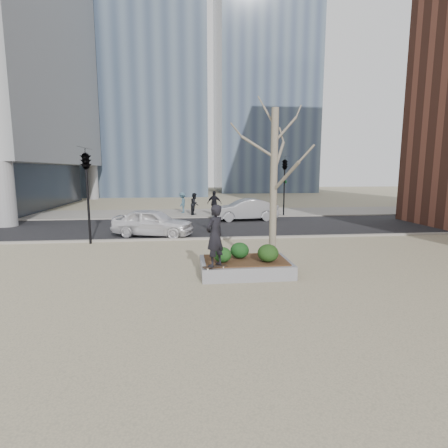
{
  "coord_description": "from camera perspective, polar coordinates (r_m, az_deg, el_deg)",
  "views": [
    {
      "loc": [
        -0.98,
        -11.29,
        3.46
      ],
      "look_at": [
        0.5,
        2.0,
        1.4
      ],
      "focal_mm": 28.0,
      "sensor_mm": 36.0,
      "label": 1
    }
  ],
  "objects": [
    {
      "name": "ground",
      "position": [
        11.85,
        -1.35,
        -8.23
      ],
      "size": [
        120.0,
        120.0,
        0.0
      ],
      "primitive_type": "plane",
      "color": "tan",
      "rests_on": "ground"
    },
    {
      "name": "planter_mulch",
      "position": [
        11.84,
        3.5,
        -5.88
      ],
      "size": [
        2.7,
        1.7,
        0.04
      ],
      "primitive_type": "cube",
      "color": "#382314",
      "rests_on": "planter"
    },
    {
      "name": "street",
      "position": [
        21.59,
        -3.67,
        -0.45
      ],
      "size": [
        60.0,
        8.0,
        0.02
      ],
      "primitive_type": "cube",
      "color": "black",
      "rests_on": "ground"
    },
    {
      "name": "building_glass_a",
      "position": [
        56.81,
        -12.55,
        28.16
      ],
      "size": [
        16.0,
        16.0,
        45.0
      ],
      "primitive_type": "cube",
      "color": "slate",
      "rests_on": "ground"
    },
    {
      "name": "car_third",
      "position": [
        29.19,
        30.59,
        2.03
      ],
      "size": [
        4.69,
        3.06,
        1.26
      ],
      "primitive_type": "imported",
      "rotation": [
        0.0,
        0.0,
        5.04
      ],
      "color": "slate",
      "rests_on": "street"
    },
    {
      "name": "police_car",
      "position": [
        18.76,
        -11.55,
        0.25
      ],
      "size": [
        4.54,
        2.85,
        1.44
      ],
      "primitive_type": "imported",
      "rotation": [
        0.0,
        0.0,
        1.28
      ],
      "color": "white",
      "rests_on": "street"
    },
    {
      "name": "skateboarder",
      "position": [
        10.67,
        -1.52,
        -1.93
      ],
      "size": [
        0.82,
        0.82,
        1.91
      ],
      "primitive_type": "imported",
      "rotation": [
        0.0,
        0.0,
        3.92
      ],
      "color": "black",
      "rests_on": "skateboard"
    },
    {
      "name": "sycamore_tree",
      "position": [
        11.97,
        8.2,
        10.25
      ],
      "size": [
        2.8,
        2.8,
        6.6
      ],
      "primitive_type": null,
      "color": "gray",
      "rests_on": "planter_mulch"
    },
    {
      "name": "pedestrian_c",
      "position": [
        26.71,
        -1.57,
        3.4
      ],
      "size": [
        1.19,
        0.78,
        1.88
      ],
      "primitive_type": "imported",
      "rotation": [
        0.0,
        0.0,
        2.82
      ],
      "color": "black",
      "rests_on": "far_sidewalk"
    },
    {
      "name": "shrub_right",
      "position": [
        11.54,
        7.2,
        -4.74
      ],
      "size": [
        0.69,
        0.69,
        0.58
      ],
      "primitive_type": "ellipsoid",
      "color": "#143611",
      "rests_on": "planter_mulch"
    },
    {
      "name": "shrub_left",
      "position": [
        11.4,
        -0.26,
        -5.04
      ],
      "size": [
        0.59,
        0.59,
        0.5
      ],
      "primitive_type": "ellipsoid",
      "color": "#133C14",
      "rests_on": "planter_mulch"
    },
    {
      "name": "pedestrian_a",
      "position": [
        27.27,
        -4.81,
        3.29
      ],
      "size": [
        0.88,
        0.99,
        1.7
      ],
      "primitive_type": "imported",
      "rotation": [
        0.0,
        0.0,
        1.22
      ],
      "color": "black",
      "rests_on": "far_sidewalk"
    },
    {
      "name": "traffic_light_far",
      "position": [
        26.97,
        9.81,
        6.07
      ],
      "size": [
        0.6,
        2.48,
        4.5
      ],
      "primitive_type": null,
      "color": "black",
      "rests_on": "ground"
    },
    {
      "name": "traffic_light_near",
      "position": [
        17.52,
        -21.35,
        4.2
      ],
      "size": [
        0.6,
        2.48,
        4.5
      ],
      "primitive_type": null,
      "color": "black",
      "rests_on": "ground"
    },
    {
      "name": "far_sidewalk",
      "position": [
        28.51,
        -4.34,
        1.8
      ],
      "size": [
        60.0,
        6.0,
        0.02
      ],
      "primitive_type": "cube",
      "color": "gray",
      "rests_on": "ground"
    },
    {
      "name": "building_glass_b",
      "position": [
        65.28,
        6.46,
        30.33
      ],
      "size": [
        15.0,
        15.0,
        55.0
      ],
      "primitive_type": "cube",
      "color": "slate",
      "rests_on": "ground"
    },
    {
      "name": "pedestrian_b",
      "position": [
        28.6,
        -6.8,
        3.48
      ],
      "size": [
        0.84,
        1.18,
        1.66
      ],
      "primitive_type": "imported",
      "rotation": [
        0.0,
        0.0,
        4.49
      ],
      "color": "#3A5869",
      "rests_on": "far_sidewalk"
    },
    {
      "name": "car_silver",
      "position": [
        24.24,
        3.42,
        2.35
      ],
      "size": [
        4.59,
        1.93,
        1.48
      ],
      "primitive_type": "imported",
      "rotation": [
        0.0,
        0.0,
        4.79
      ],
      "color": "#989AA0",
      "rests_on": "street"
    },
    {
      "name": "planter",
      "position": [
        11.91,
        3.48,
        -7.02
      ],
      "size": [
        3.0,
        2.0,
        0.45
      ],
      "primitive_type": "cube",
      "color": "gray",
      "rests_on": "ground"
    },
    {
      "name": "shrub_middle",
      "position": [
        11.93,
        2.57,
        -4.32
      ],
      "size": [
        0.64,
        0.64,
        0.54
      ],
      "primitive_type": "ellipsoid",
      "color": "#113614",
      "rests_on": "planter_mulch"
    },
    {
      "name": "skateboard",
      "position": [
        10.9,
        -1.5,
        -7.07
      ],
      "size": [
        0.81,
        0.4,
        0.08
      ],
      "primitive_type": null,
      "rotation": [
        0.0,
        0.0,
        0.27
      ],
      "color": "black",
      "rests_on": "planter"
    }
  ]
}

